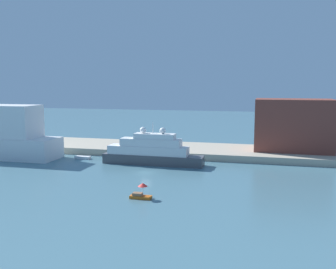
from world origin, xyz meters
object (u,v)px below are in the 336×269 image
at_px(work_barge, 83,158).
at_px(parked_car, 128,144).
at_px(small_motorboat, 141,193).
at_px(large_yacht, 151,152).
at_px(person_figure, 140,147).
at_px(harbor_building, 293,125).
at_px(mooring_bollard, 158,149).

relative_size(work_barge, parked_car, 1.03).
bearing_deg(work_barge, small_motorboat, -48.44).
distance_m(large_yacht, person_figure, 11.02).
bearing_deg(harbor_building, small_motorboat, -120.80).
xyz_separation_m(small_motorboat, mooring_bollard, (-7.48, 36.20, 1.19)).
bearing_deg(small_motorboat, work_barge, 131.56).
height_order(small_motorboat, parked_car, parked_car).
xyz_separation_m(large_yacht, person_figure, (-5.99, 9.24, -0.54)).
distance_m(work_barge, person_figure, 15.50).
bearing_deg(harbor_building, person_figure, -166.65).
xyz_separation_m(person_figure, mooring_bollard, (5.05, -0.45, -0.34)).
height_order(large_yacht, parked_car, large_yacht).
xyz_separation_m(small_motorboat, parked_car, (-18.28, 42.37, 1.34)).
relative_size(small_motorboat, harbor_building, 0.19).
bearing_deg(work_barge, harbor_building, 17.45).
distance_m(work_barge, parked_car, 15.30).
bearing_deg(work_barge, person_figure, 28.50).
xyz_separation_m(large_yacht, small_motorboat, (6.54, -27.41, -2.07)).
bearing_deg(mooring_bollard, harbor_building, 15.89).
height_order(parked_car, person_figure, person_figure).
height_order(person_figure, mooring_bollard, person_figure).
height_order(small_motorboat, work_barge, small_motorboat).
bearing_deg(mooring_bollard, small_motorboat, -78.33).
xyz_separation_m(large_yacht, parked_car, (-11.74, 14.96, -0.73)).
distance_m(large_yacht, work_barge, 19.75).
height_order(large_yacht, harbor_building, harbor_building).
height_order(large_yacht, person_figure, large_yacht).
xyz_separation_m(large_yacht, work_barge, (-19.47, 1.92, -2.75)).
xyz_separation_m(work_barge, parked_car, (7.73, 13.05, 2.02)).
distance_m(harbor_building, parked_car, 46.38).
bearing_deg(small_motorboat, large_yacht, 103.42).
relative_size(large_yacht, mooring_bollard, 28.80).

